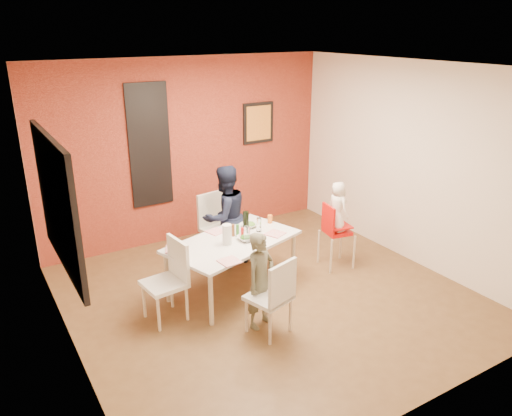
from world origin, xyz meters
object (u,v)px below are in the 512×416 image
toddler (338,207)px  paper_towel_roll (227,234)px  child_near (261,280)px  chair_far (216,223)px  high_chair (335,230)px  child_far (225,217)px  chair_near (274,294)px  wine_bottle (246,222)px  chair_left (170,276)px  dining_table (233,245)px

toddler → paper_towel_roll: 1.60m
child_near → chair_far: bearing=58.1°
high_chair → child_far: size_ratio=0.64×
chair_near → child_near: (-0.02, 0.24, 0.05)m
child_near → child_far: size_ratio=0.78×
chair_far → wine_bottle: bearing=-99.1°
chair_near → child_far: bearing=-117.7°
chair_near → chair_left: 1.19m
child_near → wine_bottle: size_ratio=3.86×
chair_far → child_far: size_ratio=0.67×
toddler → paper_towel_roll: (-1.60, 0.09, -0.07)m
chair_far → child_near: size_ratio=0.87×
child_far → paper_towel_roll: child_far is taller
chair_left → wine_bottle: 1.21m
dining_table → paper_towel_roll: bearing=-148.6°
child_far → toddler: (1.24, -0.82, 0.16)m
chair_near → child_far: 1.79m
chair_left → wine_bottle: (1.14, 0.29, 0.29)m
dining_table → child_near: (-0.12, -0.84, -0.06)m
child_near → child_far: (0.37, 1.51, 0.16)m
chair_near → paper_towel_roll: (-0.01, 1.01, 0.30)m
toddler → child_near: bearing=111.5°
chair_near → chair_far: chair_far is taller
chair_near → high_chair: bearing=-165.8°
chair_near → wine_bottle: size_ratio=3.11×
chair_near → child_far: child_far is taller
wine_bottle → paper_towel_roll: size_ratio=1.14×
high_chair → wine_bottle: size_ratio=3.18×
chair_left → child_near: size_ratio=0.85×
chair_near → high_chair: high_chair is taller
child_near → toddler: (1.61, 0.68, 0.32)m
chair_left → wine_bottle: size_ratio=3.26×
chair_left → paper_towel_roll: (0.78, 0.12, 0.28)m
dining_table → toddler: (1.49, -0.16, 0.26)m
dining_table → chair_far: (0.23, 0.91, -0.08)m
high_chair → child_near: child_near is taller
high_chair → paper_towel_roll: bearing=97.0°
chair_far → paper_towel_roll: bearing=-119.7°
chair_near → paper_towel_roll: size_ratio=3.54×
chair_near → toddler: bearing=-166.4°
dining_table → high_chair: 1.48m
chair_near → child_far: (0.35, 1.74, 0.21)m
chair_near → chair_far: bearing=-116.0°
dining_table → wine_bottle: wine_bottle is taller
toddler → chair_far: bearing=48.2°
chair_left → child_near: child_near is taller
wine_bottle → chair_far: bearing=91.2°
child_far → wine_bottle: bearing=79.9°
child_near → child_far: 1.56m
chair_far → child_near: 1.78m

